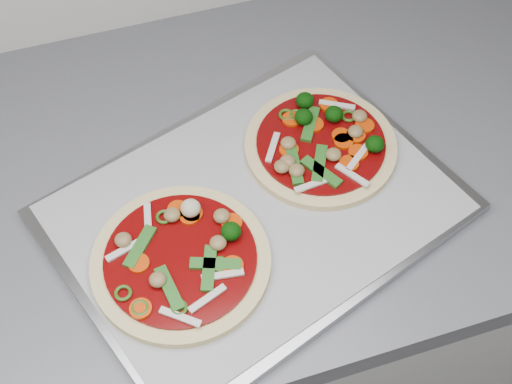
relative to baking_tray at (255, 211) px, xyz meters
name	(u,v)px	position (x,y,z in m)	size (l,w,h in m)	color
baking_tray	(255,211)	(0.00, 0.00, 0.00)	(0.47, 0.34, 0.02)	#9C9CA2
parchment	(255,207)	(0.00, 0.00, 0.01)	(0.45, 0.32, 0.00)	#A1A1A7
pizza_left	(182,259)	(-0.10, -0.05, 0.02)	(0.28, 0.28, 0.04)	#F2D68D
pizza_right	(321,143)	(0.11, 0.06, 0.02)	(0.25, 0.25, 0.03)	#F2D68D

